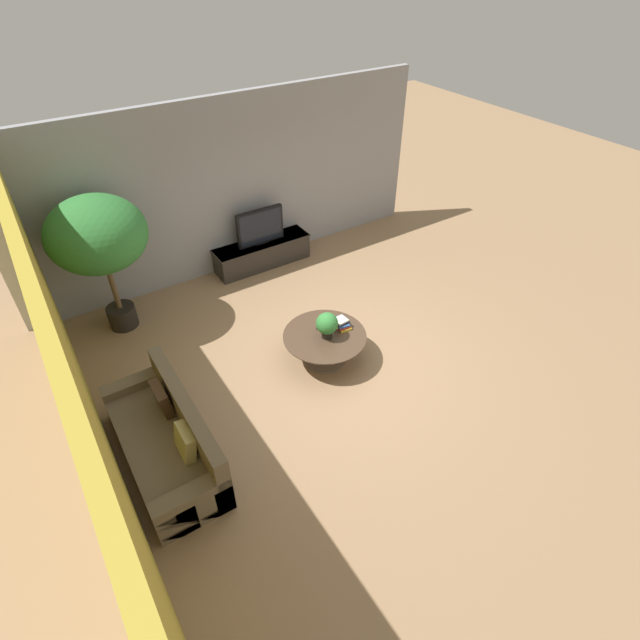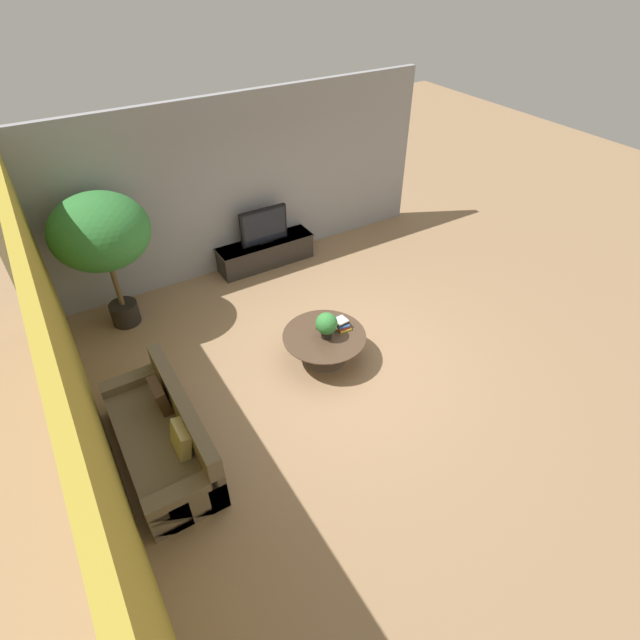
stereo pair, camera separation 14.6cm
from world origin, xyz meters
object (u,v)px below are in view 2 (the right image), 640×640
Objects in this scene: television at (264,226)px; couch_by_wall at (164,438)px; media_console at (266,252)px; coffee_table at (324,342)px; potted_plant_tabletop at (327,324)px; potted_palm_tall at (101,234)px.

couch_by_wall is (-2.94, -3.22, -0.51)m from television.
coffee_table is at bearing -99.15° from media_console.
coffee_table is 0.36m from potted_plant_tabletop.
television is 0.74× the size of coffee_table.
television is 2.22× the size of potted_plant_tabletop.
coffee_table is (-0.45, -2.79, 0.08)m from media_console.
television is 2.84m from potted_palm_tall.
potted_plant_tabletop is (0.01, -0.05, 0.36)m from coffee_table.
television is 0.43× the size of couch_by_wall.
media_console is 0.87× the size of couch_by_wall.
television is 2.86m from coffee_table.
potted_plant_tabletop reaches higher than media_console.
couch_by_wall is 0.96× the size of potted_palm_tall.
media_console is 4.36m from couch_by_wall.
potted_palm_tall is 3.44m from potted_plant_tabletop.
potted_palm_tall reaches higher than media_console.
media_console is 0.83× the size of potted_palm_tall.
potted_palm_tall is 5.43× the size of potted_plant_tabletop.
media_console is at bearing 81.11° from potted_plant_tabletop.
media_console is at bearing 8.42° from potted_palm_tall.
potted_plant_tabletop is at bearing -98.89° from television.
media_console is 4.53× the size of potted_plant_tabletop.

